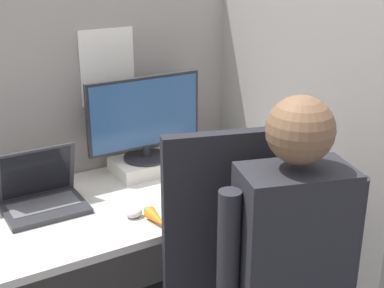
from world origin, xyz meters
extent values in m
cube|color=gray|center=(0.00, 0.72, 0.77)|extent=(1.91, 0.04, 1.54)
cube|color=white|center=(0.10, 0.69, 1.20)|extent=(0.25, 0.01, 0.33)
cube|color=gray|center=(0.73, 0.28, 0.77)|extent=(0.04, 1.33, 1.54)
cube|color=beige|center=(0.00, 0.35, 0.72)|extent=(1.41, 0.69, 0.03)
cube|color=#4C4C51|center=(0.67, 0.35, 0.35)|extent=(0.03, 0.59, 0.70)
cube|color=white|center=(0.21, 0.55, 0.76)|extent=(0.30, 0.22, 0.06)
cylinder|color=#232328|center=(0.21, 0.55, 0.80)|extent=(0.21, 0.21, 0.01)
cylinder|color=#232328|center=(0.21, 0.55, 0.83)|extent=(0.04, 0.04, 0.05)
cube|color=#232328|center=(0.21, 0.56, 1.01)|extent=(0.54, 0.02, 0.32)
cube|color=#2D5184|center=(0.21, 0.54, 1.01)|extent=(0.51, 0.00, 0.30)
cube|color=#2D2D33|center=(-0.30, 0.40, 0.74)|extent=(0.31, 0.23, 0.02)
cube|color=#5B5B60|center=(-0.30, 0.42, 0.76)|extent=(0.26, 0.13, 0.00)
cube|color=#2D2D33|center=(-0.30, 0.48, 0.86)|extent=(0.31, 0.08, 0.22)
cube|color=black|center=(-0.30, 0.48, 0.86)|extent=(0.27, 0.06, 0.20)
ellipsoid|color=silver|center=(-0.03, 0.18, 0.75)|extent=(0.06, 0.06, 0.04)
cube|color=#2D2D33|center=(0.61, 0.25, 0.76)|extent=(0.05, 0.13, 0.05)
cone|color=orange|center=(0.02, 0.08, 0.76)|extent=(0.05, 0.13, 0.05)
cylinder|color=green|center=(0.02, 0.15, 0.76)|extent=(0.03, 0.02, 0.03)
cube|color=black|center=(0.16, -0.16, 0.81)|extent=(0.43, 0.18, 0.66)
cube|color=#232328|center=(0.24, -0.40, 0.84)|extent=(0.38, 0.29, 0.49)
sphere|color=brown|center=(0.24, -0.40, 1.21)|extent=(0.20, 0.20, 0.20)
cylinder|color=#232328|center=(0.04, -0.34, 0.84)|extent=(0.07, 0.07, 0.40)
cylinder|color=#232328|center=(0.43, -0.47, 0.84)|extent=(0.07, 0.07, 0.40)
cylinder|color=teal|center=(0.54, 0.54, 0.78)|extent=(0.09, 0.09, 0.10)
camera|label=1|loc=(-0.77, -1.48, 1.71)|focal=50.00mm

